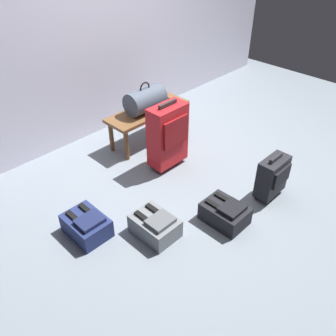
{
  "coord_description": "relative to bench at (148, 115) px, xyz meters",
  "views": [
    {
      "loc": [
        -2.33,
        -1.75,
        2.24
      ],
      "look_at": [
        -0.39,
        0.15,
        0.25
      ],
      "focal_mm": 38.27,
      "sensor_mm": 36.0,
      "label": 1
    }
  ],
  "objects": [
    {
      "name": "ground_plane",
      "position": [
        -0.1,
        -0.96,
        -0.33
      ],
      "size": [
        6.6,
        6.6,
        0.0
      ],
      "primitive_type": "plane",
      "color": "slate"
    },
    {
      "name": "back_wall",
      "position": [
        -0.1,
        0.64,
        1.07
      ],
      "size": [
        6.0,
        0.1,
        2.8
      ],
      "primitive_type": "cube",
      "color": "silver",
      "rests_on": "ground"
    },
    {
      "name": "bench",
      "position": [
        0.0,
        0.0,
        0.0
      ],
      "size": [
        1.0,
        0.36,
        0.39
      ],
      "color": "brown",
      "rests_on": "ground"
    },
    {
      "name": "duffel_bag_slate",
      "position": [
        -0.03,
        0.0,
        0.19
      ],
      "size": [
        0.44,
        0.26,
        0.34
      ],
      "color": "#475160",
      "rests_on": "bench"
    },
    {
      "name": "cell_phone",
      "position": [
        0.34,
        -0.02,
        0.06
      ],
      "size": [
        0.07,
        0.14,
        0.01
      ],
      "color": "black",
      "rests_on": "bench"
    },
    {
      "name": "suitcase_upright_red",
      "position": [
        -0.21,
        -0.53,
        0.04
      ],
      "size": [
        0.4,
        0.23,
        0.73
      ],
      "color": "red",
      "rests_on": "ground"
    },
    {
      "name": "suitcase_small_charcoal",
      "position": [
        0.1,
        -1.57,
        -0.09
      ],
      "size": [
        0.32,
        0.19,
        0.46
      ],
      "color": "black",
      "rests_on": "ground"
    },
    {
      "name": "backpack_navy",
      "position": [
        -1.39,
        -0.74,
        -0.24
      ],
      "size": [
        0.28,
        0.38,
        0.21
      ],
      "color": "navy",
      "rests_on": "ground"
    },
    {
      "name": "backpack_dark",
      "position": [
        -0.47,
        -1.47,
        -0.24
      ],
      "size": [
        0.28,
        0.38,
        0.21
      ],
      "color": "black",
      "rests_on": "ground"
    },
    {
      "name": "backpack_grey",
      "position": [
        -0.99,
        -1.15,
        -0.24
      ],
      "size": [
        0.28,
        0.38,
        0.21
      ],
      "color": "slate",
      "rests_on": "ground"
    }
  ]
}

